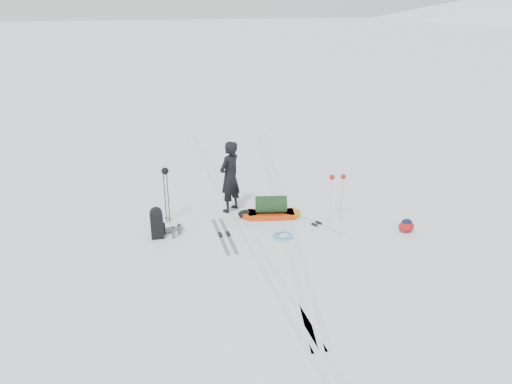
# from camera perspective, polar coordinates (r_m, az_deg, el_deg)

# --- Properties ---
(ground) EXTENTS (200.00, 200.00, 0.00)m
(ground) POSITION_cam_1_polar(r_m,az_deg,el_deg) (12.75, -1.40, -4.11)
(ground) COLOR white
(ground) RESTS_ON ground
(snow_hill_backdrop) EXTENTS (359.50, 192.00, 162.45)m
(snow_hill_backdrop) POSITION_cam_1_polar(r_m,az_deg,el_deg) (137.25, 19.15, -12.31)
(snow_hill_backdrop) COLOR white
(snow_hill_backdrop) RESTS_ON ground
(ski_tracks) EXTENTS (3.38, 17.97, 0.01)m
(ski_tracks) POSITION_cam_1_polar(r_m,az_deg,el_deg) (13.63, 0.47, -2.28)
(ski_tracks) COLOR silver
(ski_tracks) RESTS_ON ground
(skier) EXTENTS (0.85, 0.83, 1.97)m
(skier) POSITION_cam_1_polar(r_m,az_deg,el_deg) (13.38, -3.02, 1.75)
(skier) COLOR black
(skier) RESTS_ON ground
(pulk_sled) EXTENTS (1.62, 0.69, 0.60)m
(pulk_sled) POSITION_cam_1_polar(r_m,az_deg,el_deg) (13.24, 1.73, -1.99)
(pulk_sled) COLOR red
(pulk_sled) RESTS_ON ground
(expedition_rucksack) EXTENTS (0.80, 0.53, 0.78)m
(expedition_rucksack) POSITION_cam_1_polar(r_m,az_deg,el_deg) (12.36, -11.03, -3.56)
(expedition_rucksack) COLOR black
(expedition_rucksack) RESTS_ON ground
(ski_poles_black) EXTENTS (0.21, 0.19, 1.51)m
(ski_poles_black) POSITION_cam_1_polar(r_m,az_deg,el_deg) (12.78, -10.31, 1.60)
(ski_poles_black) COLOR black
(ski_poles_black) RESTS_ON ground
(ski_poles_silver) EXTENTS (0.42, 0.16, 1.33)m
(ski_poles_silver) POSITION_cam_1_polar(r_m,az_deg,el_deg) (12.77, 9.28, 1.08)
(ski_poles_silver) COLOR silver
(ski_poles_silver) RESTS_ON ground
(touring_skis_grey) EXTENTS (0.40, 1.98, 0.07)m
(touring_skis_grey) POSITION_cam_1_polar(r_m,az_deg,el_deg) (12.36, -3.65, -4.96)
(touring_skis_grey) COLOR gray
(touring_skis_grey) RESTS_ON ground
(touring_skis_white) EXTENTS (1.09, 1.56, 0.06)m
(touring_skis_white) POSITION_cam_1_polar(r_m,az_deg,el_deg) (12.98, 6.93, -3.71)
(touring_skis_white) COLOR silver
(touring_skis_white) RESTS_ON ground
(rope_coil) EXTENTS (0.67, 0.67, 0.06)m
(rope_coil) POSITION_cam_1_polar(r_m,az_deg,el_deg) (12.30, 3.11, -5.02)
(rope_coil) COLOR #61B6ED
(rope_coil) RESTS_ON ground
(small_daypack) EXTENTS (0.42, 0.33, 0.35)m
(small_daypack) POSITION_cam_1_polar(r_m,az_deg,el_deg) (13.03, 16.81, -3.71)
(small_daypack) COLOR maroon
(small_daypack) RESTS_ON ground
(thermos_pair) EXTENTS (0.23, 0.26, 0.30)m
(thermos_pair) POSITION_cam_1_polar(r_m,az_deg,el_deg) (12.42, -9.10, -4.42)
(thermos_pair) COLOR #5B5E63
(thermos_pair) RESTS_ON ground
(stuff_sack) EXTENTS (0.35, 0.27, 0.21)m
(stuff_sack) POSITION_cam_1_polar(r_m,az_deg,el_deg) (13.27, -1.33, -2.52)
(stuff_sack) COLOR black
(stuff_sack) RESTS_ON ground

